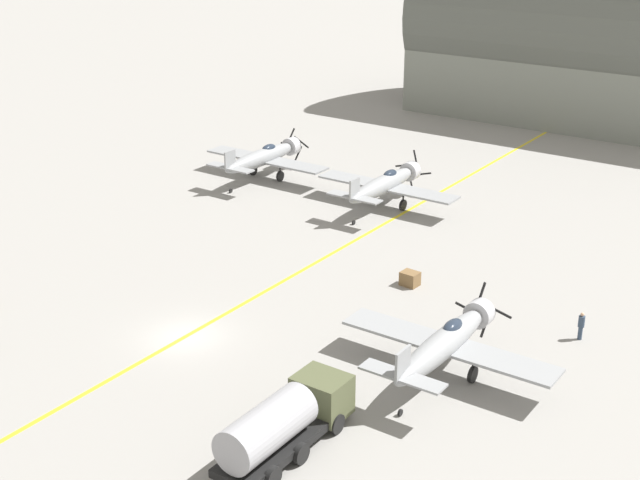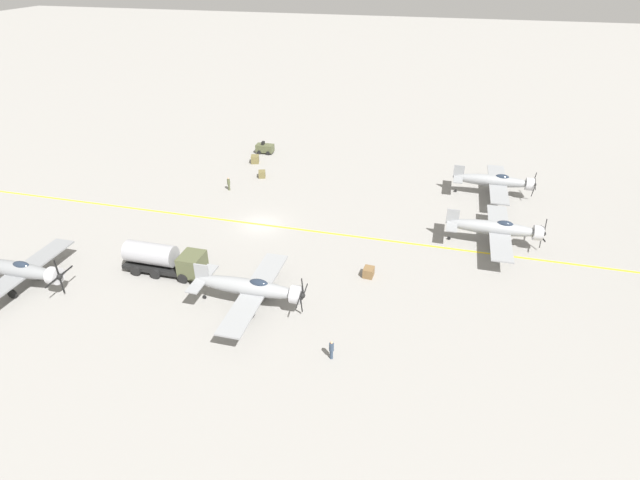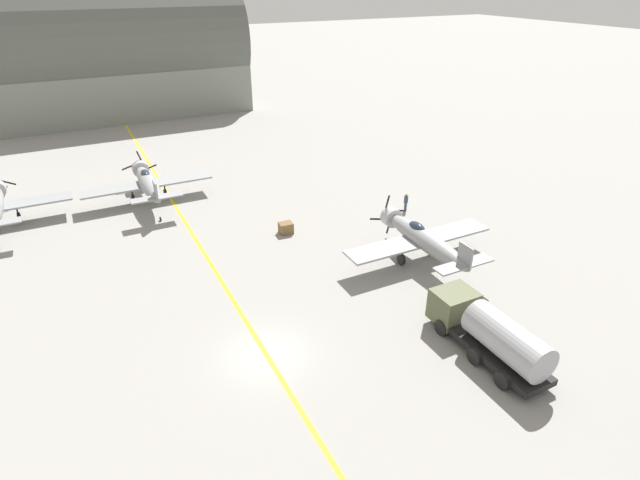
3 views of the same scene
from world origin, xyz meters
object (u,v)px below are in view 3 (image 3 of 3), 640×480
airplane_mid_right (422,239)px  ground_crew_walking (406,201)px  fuel_tanker (488,331)px  supply_crate_outboard (286,228)px  airplane_far_center (148,182)px  hangar (115,55)px

airplane_mid_right → ground_crew_walking: bearing=44.9°
fuel_tanker → ground_crew_walking: (7.40, 18.12, -0.59)m
supply_crate_outboard → airplane_mid_right: bearing=-51.7°
airplane_far_center → fuel_tanker: bearing=-62.8°
airplane_far_center → hangar: size_ratio=0.33×
fuel_tanker → hangar: bearing=98.5°
airplane_far_center → airplane_mid_right: airplane_mid_right is taller
airplane_far_center → hangar: (2.96, 37.60, 6.53)m
airplane_far_center → hangar: 38.27m
supply_crate_outboard → hangar: bearing=96.9°
supply_crate_outboard → hangar: hangar is taller
supply_crate_outboard → airplane_far_center: bearing=127.3°
airplane_mid_right → supply_crate_outboard: 11.61m
airplane_far_center → ground_crew_walking: size_ratio=7.10×
airplane_mid_right → fuel_tanker: size_ratio=1.50×
fuel_tanker → hangar: size_ratio=0.22×
ground_crew_walking → airplane_mid_right: bearing=-118.8°
airplane_mid_right → airplane_far_center: bearing=111.4°
airplane_far_center → supply_crate_outboard: 14.89m
airplane_mid_right → ground_crew_walking: size_ratio=7.10×
airplane_mid_right → hangar: (-13.15, 58.40, 6.53)m
airplane_far_center → airplane_mid_right: 26.31m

